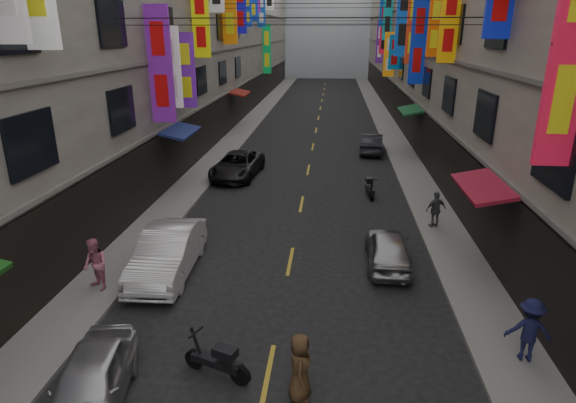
% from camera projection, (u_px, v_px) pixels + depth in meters
% --- Properties ---
extents(sidewalk_left, '(2.00, 90.00, 0.12)m').
position_uv_depth(sidewalk_left, '(244.00, 128.00, 40.14)').
color(sidewalk_left, slate).
rests_on(sidewalk_left, ground).
extents(sidewalk_right, '(2.00, 90.00, 0.12)m').
position_uv_depth(sidewalk_right, '(390.00, 131.00, 39.09)').
color(sidewalk_right, slate).
rests_on(sidewalk_right, ground).
extents(building_row_left, '(10.14, 90.00, 19.00)m').
position_uv_depth(building_row_left, '(165.00, 7.00, 37.51)').
color(building_row_left, gray).
rests_on(building_row_left, ground).
extents(building_row_right, '(10.14, 90.00, 19.00)m').
position_uv_depth(building_row_right, '(481.00, 6.00, 35.41)').
color(building_row_right, '#A89A8D').
rests_on(building_row_right, ground).
extents(haze_block, '(18.00, 8.00, 22.00)m').
position_uv_depth(haze_block, '(328.00, 11.00, 82.86)').
color(haze_block, silver).
rests_on(haze_block, ground).
extents(shop_signage, '(14.00, 55.00, 12.46)m').
position_uv_depth(shop_signage, '(312.00, 7.00, 29.92)').
color(shop_signage, '#0E2CA7').
rests_on(shop_signage, ground).
extents(street_awnings, '(13.99, 35.20, 0.41)m').
position_uv_depth(street_awnings, '(279.00, 132.00, 23.73)').
color(street_awnings, '#185316').
rests_on(street_awnings, ground).
extents(overhead_cables, '(14.00, 38.04, 1.24)m').
position_uv_depth(overhead_cables, '(311.00, 10.00, 25.43)').
color(overhead_cables, black).
rests_on(overhead_cables, ground).
extents(lane_markings, '(0.12, 80.20, 0.01)m').
position_uv_depth(lane_markings, '(315.00, 138.00, 36.82)').
color(lane_markings, gold).
rests_on(lane_markings, ground).
extents(scooter_crossing, '(1.72, 0.83, 1.14)m').
position_uv_depth(scooter_crossing, '(218.00, 361.00, 11.27)').
color(scooter_crossing, black).
rests_on(scooter_crossing, ground).
extents(scooter_far_right, '(0.51, 1.80, 1.14)m').
position_uv_depth(scooter_far_right, '(370.00, 188.00, 23.70)').
color(scooter_far_right, black).
rests_on(scooter_far_right, ground).
extents(car_left_near, '(2.07, 3.87, 1.25)m').
position_uv_depth(car_left_near, '(90.00, 383.00, 10.28)').
color(car_left_near, silver).
rests_on(car_left_near, ground).
extents(car_left_mid, '(1.81, 4.74, 1.54)m').
position_uv_depth(car_left_mid, '(168.00, 252.00, 16.02)').
color(car_left_mid, silver).
rests_on(car_left_mid, ground).
extents(car_left_far, '(2.64, 5.02, 1.35)m').
position_uv_depth(car_left_far, '(237.00, 165.00, 26.82)').
color(car_left_far, black).
rests_on(car_left_far, ground).
extents(car_right_mid, '(1.53, 3.66, 1.24)m').
position_uv_depth(car_right_mid, '(388.00, 248.00, 16.67)').
color(car_right_mid, '#A2A2A6').
rests_on(car_right_mid, ground).
extents(car_right_far, '(1.78, 4.08, 1.30)m').
position_uv_depth(car_right_far, '(372.00, 143.00, 32.09)').
color(car_right_far, '#25252C').
rests_on(car_right_far, ground).
extents(pedestrian_lfar, '(0.99, 0.92, 1.68)m').
position_uv_depth(pedestrian_lfar, '(95.00, 265.00, 14.76)').
color(pedestrian_lfar, '#D16F8E').
rests_on(pedestrian_lfar, sidewalk_left).
extents(pedestrian_rnear, '(1.13, 0.69, 1.64)m').
position_uv_depth(pedestrian_rnear, '(529.00, 330.00, 11.58)').
color(pedestrian_rnear, '#16193E').
rests_on(pedestrian_rnear, sidewalk_right).
extents(pedestrian_rfar, '(1.01, 0.80, 1.52)m').
position_uv_depth(pedestrian_rfar, '(436.00, 209.00, 19.55)').
color(pedestrian_rfar, '#525254').
rests_on(pedestrian_rfar, sidewalk_right).
extents(pedestrian_crossing, '(0.57, 0.81, 1.61)m').
position_uv_depth(pedestrian_crossing, '(300.00, 367.00, 10.51)').
color(pedestrian_crossing, '#49321D').
rests_on(pedestrian_crossing, ground).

